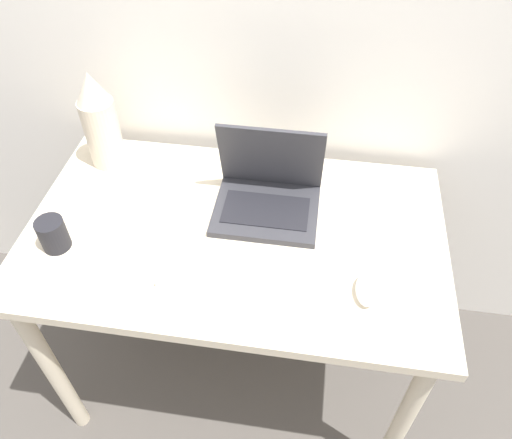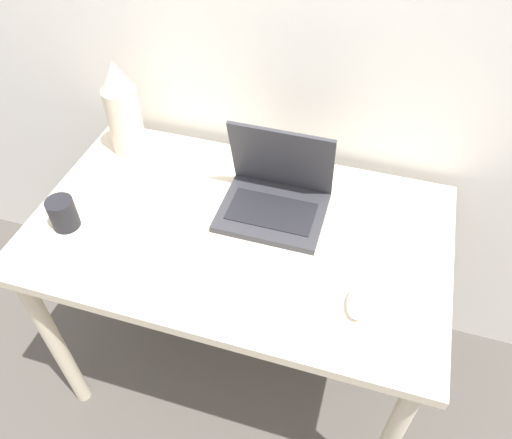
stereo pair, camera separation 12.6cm
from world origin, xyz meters
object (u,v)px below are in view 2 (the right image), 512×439
(laptop, at_px, (276,193))
(vase, at_px, (122,109))
(mouse, at_px, (359,302))
(keyboard, at_px, (237,279))
(mug, at_px, (63,213))

(laptop, height_order, vase, vase)
(mouse, distance_m, vase, 0.91)
(keyboard, xyz_separation_m, vase, (-0.50, 0.41, 0.14))
(mouse, xyz_separation_m, vase, (-0.80, 0.40, 0.13))
(laptop, xyz_separation_m, mouse, (0.28, -0.27, -0.04))
(keyboard, relative_size, mug, 4.74)
(laptop, relative_size, mouse, 2.87)
(vase, bearing_deg, laptop, -13.56)
(laptop, distance_m, keyboard, 0.29)
(laptop, bearing_deg, keyboard, -94.15)
(vase, relative_size, mug, 3.39)
(keyboard, bearing_deg, vase, 140.71)
(laptop, relative_size, mug, 3.19)
(laptop, distance_m, vase, 0.55)
(keyboard, xyz_separation_m, mug, (-0.52, 0.05, 0.04))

